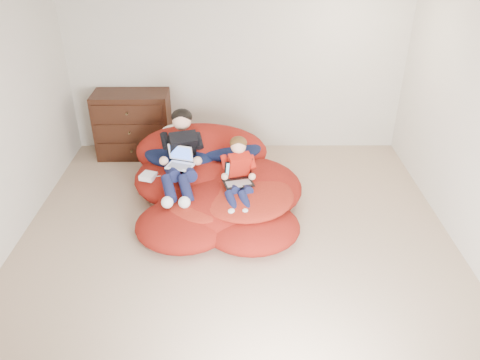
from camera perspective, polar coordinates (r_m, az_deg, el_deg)
The scene contains 9 objects.
room_shell at distance 5.29m, azimuth -0.53°, elevation -5.49°, with size 5.10×5.10×2.77m.
dresser at distance 7.27m, azimuth -12.87°, elevation 6.60°, with size 1.11×0.62×0.99m.
beanbag_pile at distance 5.98m, azimuth -3.10°, elevation -0.55°, with size 2.23×2.29×0.87m.
cream_pillow at distance 6.52m, azimuth -7.86°, elevation 5.55°, with size 0.43×0.27×0.27m, color white.
older_boy at distance 5.83m, azimuth -7.24°, elevation 3.49°, with size 0.46×1.21×0.80m.
younger_boy at distance 5.52m, azimuth -0.20°, elevation 1.07°, with size 0.36×0.85×0.67m.
laptop_white at distance 5.78m, azimuth -7.29°, elevation 2.41°, with size 0.37×0.35×0.23m.
laptop_black at distance 5.55m, azimuth -0.20°, elevation 0.45°, with size 0.39×0.39×0.25m.
power_adapter at distance 5.94m, azimuth -11.12°, elevation 0.45°, with size 0.17×0.17×0.07m, color white.
Camera 1 is at (0.04, -4.31, 3.30)m, focal length 35.00 mm.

